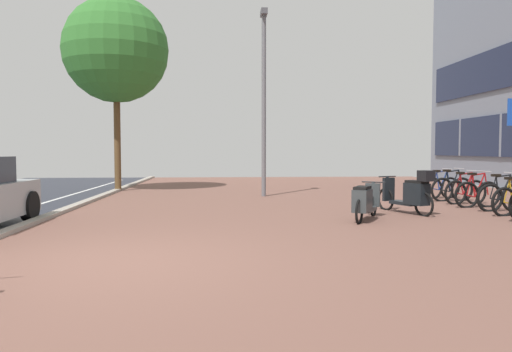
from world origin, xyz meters
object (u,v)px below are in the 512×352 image
object	(u,v)px
lamp_post	(264,94)
street_tree	(116,50)
bicycle_rack_06	(452,189)
bicycle_rack_04	(477,194)
bicycle_rack_07	(441,188)
scooter_near	(411,194)
bicycle_rack_05	(465,192)
scooter_mid	(365,202)
bicycle_rack_03	(502,197)

from	to	relation	value
lamp_post	street_tree	world-z (taller)	street_tree
bicycle_rack_06	bicycle_rack_04	bearing A→B (deg)	-93.21
bicycle_rack_04	bicycle_rack_07	size ratio (longest dim) A/B	1.03
bicycle_rack_04	scooter_near	bearing A→B (deg)	-153.11
bicycle_rack_06	bicycle_rack_05	bearing A→B (deg)	-90.07
bicycle_rack_05	scooter_near	bearing A→B (deg)	-140.41
scooter_near	street_tree	world-z (taller)	street_tree
bicycle_rack_04	scooter_mid	bearing A→B (deg)	-149.83
bicycle_rack_05	bicycle_rack_06	distance (m)	0.78
scooter_near	lamp_post	size ratio (longest dim) A/B	0.29
bicycle_rack_05	lamp_post	distance (m)	6.61
bicycle_rack_03	bicycle_rack_05	world-z (taller)	bicycle_rack_03
scooter_mid	bicycle_rack_06	bearing A→B (deg)	44.80
bicycle_rack_06	scooter_mid	bearing A→B (deg)	-135.20
bicycle_rack_06	street_tree	xyz separation A→B (m)	(-10.42, 4.20, 4.68)
bicycle_rack_04	lamp_post	bearing A→B (deg)	147.18
bicycle_rack_07	lamp_post	distance (m)	6.21
bicycle_rack_06	scooter_near	bearing A→B (deg)	-130.63
bicycle_rack_07	scooter_mid	xyz separation A→B (m)	(-3.71, -4.42, 0.07)
bicycle_rack_03	scooter_near	xyz separation A→B (m)	(-2.41, -0.34, 0.13)
lamp_post	bicycle_rack_04	bearing A→B (deg)	-32.82
bicycle_rack_03	bicycle_rack_04	distance (m)	0.80
bicycle_rack_04	scooter_near	xyz separation A→B (m)	(-2.21, -1.12, 0.13)
bicycle_rack_03	bicycle_rack_04	bearing A→B (deg)	104.07
bicycle_rack_04	bicycle_rack_05	xyz separation A→B (m)	(0.09, 0.78, -0.01)
lamp_post	bicycle_rack_03	bearing A→B (deg)	-37.42
bicycle_rack_03	bicycle_rack_05	size ratio (longest dim) A/B	1.03
scooter_mid	bicycle_rack_03	bearing A→B (deg)	19.01
bicycle_rack_05	bicycle_rack_06	world-z (taller)	bicycle_rack_06
street_tree	scooter_near	bearing A→B (deg)	-40.29
bicycle_rack_03	bicycle_rack_04	size ratio (longest dim) A/B	1.03
scooter_near	street_tree	distance (m)	11.58
scooter_near	lamp_post	distance (m)	6.10
bicycle_rack_07	scooter_near	xyz separation A→B (m)	(-2.34, -3.46, 0.14)
bicycle_rack_04	bicycle_rack_05	distance (m)	0.78
bicycle_rack_03	scooter_mid	bearing A→B (deg)	-160.99
bicycle_rack_05	lamp_post	bearing A→B (deg)	153.98
bicycle_rack_07	street_tree	xyz separation A→B (m)	(-10.46, 3.42, 4.70)
scooter_mid	street_tree	bearing A→B (deg)	130.74
bicycle_rack_04	lamp_post	world-z (taller)	lamp_post
bicycle_rack_07	scooter_near	size ratio (longest dim) A/B	0.74
scooter_mid	lamp_post	size ratio (longest dim) A/B	0.28
scooter_near	street_tree	xyz separation A→B (m)	(-8.12, 6.88, 4.56)
bicycle_rack_07	scooter_near	distance (m)	4.18
lamp_post	street_tree	bearing A→B (deg)	154.95
scooter_near	scooter_mid	world-z (taller)	scooter_near
bicycle_rack_05	scooter_near	size ratio (longest dim) A/B	0.76
bicycle_rack_03	street_tree	distance (m)	13.26
lamp_post	street_tree	xyz separation A→B (m)	(-5.09, 2.38, 1.77)
street_tree	lamp_post	bearing A→B (deg)	-25.05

